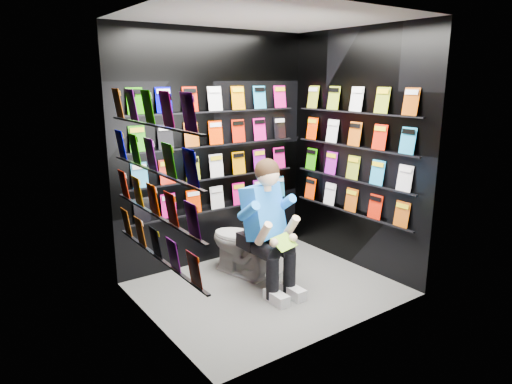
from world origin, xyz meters
TOP-DOWN VIEW (x-y plane):
  - floor at (0.00, 0.00)m, footprint 2.40×2.40m
  - ceiling at (0.00, 0.00)m, footprint 2.40×2.40m
  - wall_back at (0.00, 1.00)m, footprint 2.40×0.04m
  - wall_front at (0.00, -1.00)m, footprint 2.40×0.04m
  - wall_left at (-1.20, 0.00)m, footprint 0.04×2.00m
  - wall_right at (1.20, 0.00)m, footprint 0.04×2.00m
  - comics_back at (0.00, 0.97)m, footprint 2.10×0.06m
  - comics_left at (-1.17, 0.00)m, footprint 0.06×1.70m
  - comics_right at (1.17, 0.00)m, footprint 0.06×1.70m
  - toilet at (-0.01, 0.47)m, footprint 0.59×0.83m
  - longbox at (0.34, 0.46)m, footprint 0.39×0.50m
  - longbox_lid at (0.34, 0.46)m, footprint 0.42×0.53m
  - reader at (-0.01, 0.09)m, footprint 0.72×0.90m
  - held_comic at (-0.01, -0.26)m, footprint 0.28×0.21m

SIDE VIEW (x-z plane):
  - floor at x=0.00m, z-range 0.00..0.00m
  - longbox at x=0.34m, z-range 0.00..0.34m
  - longbox_lid at x=0.34m, z-range 0.34..0.37m
  - toilet at x=-0.01m, z-range 0.00..0.73m
  - held_comic at x=-0.01m, z-range 0.53..0.63m
  - reader at x=-0.01m, z-range 0.05..1.52m
  - wall_back at x=0.00m, z-range 0.00..2.60m
  - wall_front at x=0.00m, z-range 0.00..2.60m
  - wall_left at x=-1.20m, z-range 0.00..2.60m
  - wall_right at x=1.20m, z-range 0.00..2.60m
  - comics_back at x=0.00m, z-range 0.62..1.99m
  - comics_left at x=-1.17m, z-range 0.62..1.99m
  - comics_right at x=1.17m, z-range 0.62..1.99m
  - ceiling at x=0.00m, z-range 2.60..2.60m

